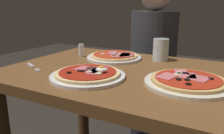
{
  "coord_description": "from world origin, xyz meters",
  "views": [
    {
      "loc": [
        0.31,
        -0.83,
        1.01
      ],
      "look_at": [
        -0.09,
        -0.08,
        0.78
      ],
      "focal_mm": 36.11,
      "sensor_mm": 36.0,
      "label": 1
    }
  ],
  "objects_px": {
    "dining_table": "(140,103)",
    "water_glass_far": "(161,51)",
    "pizza_across_right": "(114,56)",
    "salt_shaker": "(81,50)",
    "fork": "(33,66)",
    "pizza_across_left": "(188,81)",
    "diner_person": "(152,71)",
    "pizza_foreground": "(88,74)"
  },
  "relations": [
    {
      "from": "fork",
      "to": "pizza_across_right",
      "type": "bearing_deg",
      "value": 52.46
    },
    {
      "from": "dining_table",
      "to": "water_glass_far",
      "type": "height_order",
      "value": "water_glass_far"
    },
    {
      "from": "pizza_across_left",
      "to": "pizza_across_right",
      "type": "xyz_separation_m",
      "value": [
        -0.4,
        0.23,
        0.0
      ]
    },
    {
      "from": "water_glass_far",
      "to": "salt_shaker",
      "type": "xyz_separation_m",
      "value": [
        -0.4,
        -0.11,
        -0.01
      ]
    },
    {
      "from": "diner_person",
      "to": "salt_shaker",
      "type": "bearing_deg",
      "value": 68.21
    },
    {
      "from": "dining_table",
      "to": "salt_shaker",
      "type": "bearing_deg",
      "value": 161.37
    },
    {
      "from": "pizza_foreground",
      "to": "pizza_across_left",
      "type": "distance_m",
      "value": 0.36
    },
    {
      "from": "pizza_foreground",
      "to": "pizza_across_left",
      "type": "bearing_deg",
      "value": 15.3
    },
    {
      "from": "pizza_across_left",
      "to": "salt_shaker",
      "type": "relative_size",
      "value": 4.38
    },
    {
      "from": "pizza_across_left",
      "to": "fork",
      "type": "xyz_separation_m",
      "value": [
        -0.64,
        -0.08,
        -0.01
      ]
    },
    {
      "from": "pizza_across_left",
      "to": "fork",
      "type": "bearing_deg",
      "value": -172.67
    },
    {
      "from": "water_glass_far",
      "to": "fork",
      "type": "bearing_deg",
      "value": -139.59
    },
    {
      "from": "pizza_foreground",
      "to": "water_glass_far",
      "type": "bearing_deg",
      "value": 68.59
    },
    {
      "from": "dining_table",
      "to": "fork",
      "type": "relative_size",
      "value": 7.71
    },
    {
      "from": "water_glass_far",
      "to": "salt_shaker",
      "type": "distance_m",
      "value": 0.41
    },
    {
      "from": "pizza_across_left",
      "to": "water_glass_far",
      "type": "xyz_separation_m",
      "value": [
        -0.19,
        0.31,
        0.03
      ]
    },
    {
      "from": "water_glass_far",
      "to": "fork",
      "type": "xyz_separation_m",
      "value": [
        -0.46,
        -0.39,
        -0.04
      ]
    },
    {
      "from": "dining_table",
      "to": "pizza_across_right",
      "type": "height_order",
      "value": "pizza_across_right"
    },
    {
      "from": "dining_table",
      "to": "pizza_foreground",
      "type": "xyz_separation_m",
      "value": [
        -0.15,
        -0.16,
        0.15
      ]
    },
    {
      "from": "pizza_across_right",
      "to": "salt_shaker",
      "type": "bearing_deg",
      "value": -168.52
    },
    {
      "from": "pizza_across_left",
      "to": "diner_person",
      "type": "bearing_deg",
      "value": 115.86
    },
    {
      "from": "diner_person",
      "to": "fork",
      "type": "bearing_deg",
      "value": 71.09
    },
    {
      "from": "water_glass_far",
      "to": "fork",
      "type": "distance_m",
      "value": 0.6
    },
    {
      "from": "dining_table",
      "to": "water_glass_far",
      "type": "bearing_deg",
      "value": 88.17
    },
    {
      "from": "pizza_foreground",
      "to": "pizza_across_right",
      "type": "relative_size",
      "value": 1.02
    },
    {
      "from": "pizza_across_left",
      "to": "diner_person",
      "type": "xyz_separation_m",
      "value": [
        -0.36,
        0.74,
        -0.2
      ]
    },
    {
      "from": "pizza_across_left",
      "to": "diner_person",
      "type": "relative_size",
      "value": 0.25
    },
    {
      "from": "pizza_across_right",
      "to": "pizza_across_left",
      "type": "bearing_deg",
      "value": -29.82
    },
    {
      "from": "pizza_foreground",
      "to": "salt_shaker",
      "type": "xyz_separation_m",
      "value": [
        -0.24,
        0.29,
        0.02
      ]
    },
    {
      "from": "dining_table",
      "to": "pizza_across_left",
      "type": "bearing_deg",
      "value": -18.43
    },
    {
      "from": "diner_person",
      "to": "water_glass_far",
      "type": "bearing_deg",
      "value": 111.89
    },
    {
      "from": "dining_table",
      "to": "fork",
      "type": "height_order",
      "value": "fork"
    },
    {
      "from": "pizza_foreground",
      "to": "pizza_across_right",
      "type": "bearing_deg",
      "value": 100.48
    },
    {
      "from": "pizza_across_left",
      "to": "water_glass_far",
      "type": "relative_size",
      "value": 2.74
    },
    {
      "from": "fork",
      "to": "dining_table",
      "type": "bearing_deg",
      "value": 18.08
    },
    {
      "from": "water_glass_far",
      "to": "diner_person",
      "type": "distance_m",
      "value": 0.53
    },
    {
      "from": "water_glass_far",
      "to": "diner_person",
      "type": "bearing_deg",
      "value": 111.89
    },
    {
      "from": "dining_table",
      "to": "fork",
      "type": "xyz_separation_m",
      "value": [
        -0.45,
        -0.15,
        0.14
      ]
    },
    {
      "from": "salt_shaker",
      "to": "diner_person",
      "type": "relative_size",
      "value": 0.06
    },
    {
      "from": "dining_table",
      "to": "pizza_across_left",
      "type": "distance_m",
      "value": 0.25
    },
    {
      "from": "fork",
      "to": "pizza_foreground",
      "type": "bearing_deg",
      "value": -2.08
    },
    {
      "from": "pizza_across_right",
      "to": "salt_shaker",
      "type": "relative_size",
      "value": 4.13
    }
  ]
}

